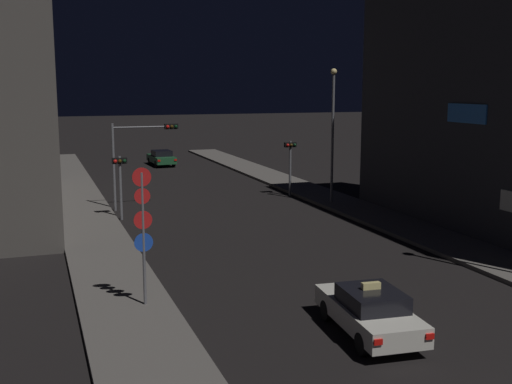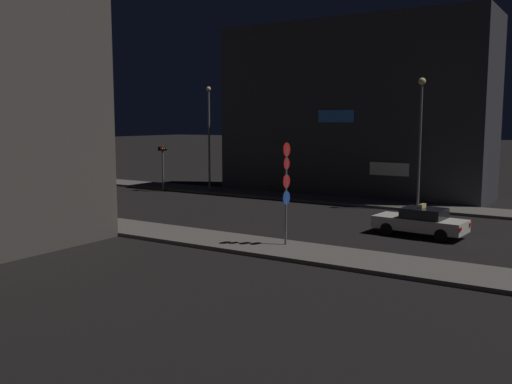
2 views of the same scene
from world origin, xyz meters
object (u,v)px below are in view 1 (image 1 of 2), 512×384
(taxi, at_px, (369,311))
(street_lamp_far_block, at_px, (333,125))
(traffic_light_overhead, at_px, (139,147))
(traffic_light_left_kerb, at_px, (120,174))
(traffic_light_right_kerb, at_px, (290,157))
(sign_pole_left, at_px, (143,225))
(far_car, at_px, (161,158))

(taxi, bearing_deg, street_lamp_far_block, 66.90)
(traffic_light_overhead, height_order, traffic_light_left_kerb, traffic_light_overhead)
(traffic_light_overhead, distance_m, traffic_light_left_kerb, 3.34)
(traffic_light_right_kerb, bearing_deg, street_lamp_far_block, -72.30)
(taxi, height_order, traffic_light_left_kerb, traffic_light_left_kerb)
(traffic_light_right_kerb, distance_m, sign_pole_left, 22.69)
(traffic_light_left_kerb, relative_size, traffic_light_right_kerb, 0.96)
(traffic_light_overhead, relative_size, traffic_light_left_kerb, 1.46)
(taxi, xyz_separation_m, sign_pole_left, (-5.92, 4.34, 2.12))
(taxi, height_order, far_car, taxi)
(traffic_light_overhead, bearing_deg, far_car, 75.50)
(taxi, xyz_separation_m, traffic_light_right_kerb, (6.99, 23.00, 1.91))
(traffic_light_right_kerb, bearing_deg, traffic_light_left_kerb, -160.99)
(traffic_light_overhead, distance_m, traffic_light_right_kerb, 10.37)
(traffic_light_overhead, bearing_deg, traffic_light_right_kerb, 7.25)
(traffic_light_right_kerb, xyz_separation_m, street_lamp_far_block, (1.21, -3.79, 2.27))
(traffic_light_overhead, distance_m, sign_pole_left, 17.59)
(taxi, bearing_deg, far_car, 87.26)
(taxi, bearing_deg, traffic_light_overhead, 98.51)
(taxi, xyz_separation_m, street_lamp_far_block, (8.19, 19.21, 4.18))
(far_car, relative_size, traffic_light_overhead, 0.88)
(sign_pole_left, bearing_deg, traffic_light_right_kerb, 55.33)
(taxi, relative_size, street_lamp_far_block, 0.56)
(far_car, relative_size, sign_pole_left, 0.99)
(traffic_light_left_kerb, distance_m, traffic_light_right_kerb, 12.40)
(far_car, distance_m, sign_pole_left, 38.58)
(traffic_light_left_kerb, distance_m, street_lamp_far_block, 13.15)
(far_car, distance_m, traffic_light_left_kerb, 24.11)
(far_car, bearing_deg, traffic_light_right_kerb, -75.35)
(street_lamp_far_block, bearing_deg, traffic_light_right_kerb, 107.70)
(traffic_light_overhead, bearing_deg, traffic_light_left_kerb, -118.61)
(traffic_light_overhead, xyz_separation_m, street_lamp_far_block, (11.44, -2.49, 1.18))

